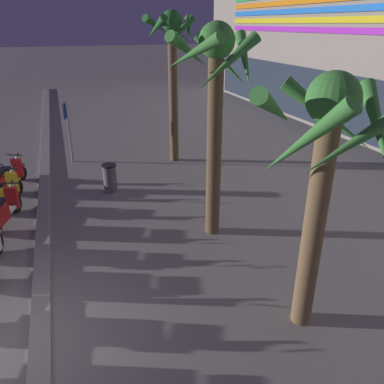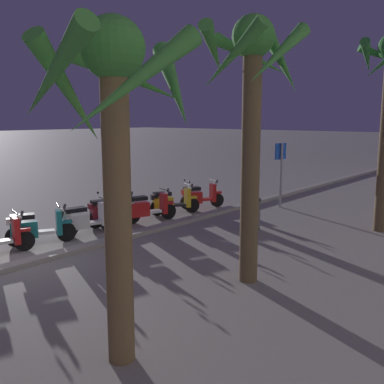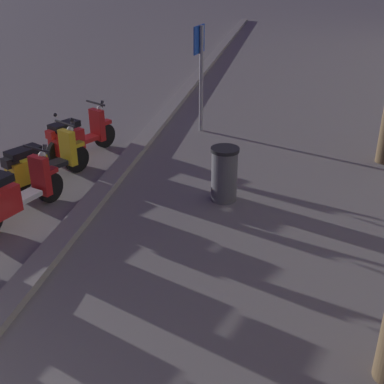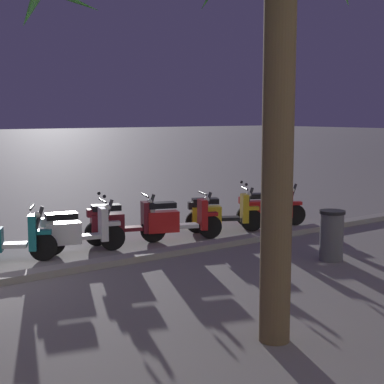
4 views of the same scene
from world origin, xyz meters
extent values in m
plane|color=gray|center=(0.00, 0.00, 0.00)|extent=(200.00, 200.00, 0.00)
cube|color=gray|center=(0.00, 0.56, 0.06)|extent=(60.00, 0.36, 0.12)
cylinder|color=black|center=(-8.33, -0.20, 0.26)|extent=(0.51, 0.33, 0.52)
cylinder|color=black|center=(-7.25, -0.76, 0.26)|extent=(0.51, 0.33, 0.52)
cube|color=red|center=(-7.84, -0.46, 0.32)|extent=(0.66, 0.53, 0.08)
cube|color=red|center=(-7.45, -0.66, 0.41)|extent=(0.75, 0.60, 0.42)
cube|color=black|center=(-7.43, -0.67, 0.75)|extent=(0.67, 0.54, 0.12)
cube|color=red|center=(-8.17, -0.28, 0.55)|extent=(0.28, 0.37, 0.66)
cube|color=red|center=(-8.33, -0.20, 0.55)|extent=(0.36, 0.29, 0.08)
cylinder|color=#333338|center=(-8.24, -0.24, 0.70)|extent=(0.28, 0.19, 0.69)
cylinder|color=black|center=(-8.17, -0.28, 1.02)|extent=(0.30, 0.51, 0.04)
sphere|color=white|center=(-8.26, -0.23, 0.88)|extent=(0.12, 0.12, 0.12)
cube|color=red|center=(-7.18, -0.80, 0.65)|extent=(0.31, 0.29, 0.16)
cylinder|color=black|center=(-6.95, -0.25, 0.26)|extent=(0.51, 0.33, 0.52)
cylinder|color=black|center=(-5.79, -0.86, 0.26)|extent=(0.51, 0.33, 0.52)
cube|color=black|center=(-6.42, -0.53, 0.32)|extent=(0.66, 0.53, 0.08)
cube|color=gold|center=(-5.99, -0.76, 0.41)|extent=(0.75, 0.60, 0.42)
cube|color=black|center=(-5.97, -0.77, 0.74)|extent=(0.67, 0.54, 0.12)
cube|color=gold|center=(-6.79, -0.34, 0.55)|extent=(0.28, 0.37, 0.66)
cube|color=gold|center=(-6.95, -0.25, 0.55)|extent=(0.36, 0.29, 0.08)
cylinder|color=#333338|center=(-6.86, -0.30, 0.70)|extent=(0.28, 0.19, 0.69)
cylinder|color=black|center=(-6.79, -0.34, 1.02)|extent=(0.30, 0.51, 0.04)
sphere|color=white|center=(-6.88, -0.29, 0.88)|extent=(0.12, 0.12, 0.12)
cube|color=black|center=(-5.72, -0.90, 0.64)|extent=(0.31, 0.29, 0.16)
sphere|color=black|center=(-6.89, -0.56, 1.14)|extent=(0.07, 0.07, 0.07)
sphere|color=black|center=(-6.66, -0.13, 1.14)|extent=(0.07, 0.07, 0.07)
cylinder|color=black|center=(-5.66, -0.19, 0.26)|extent=(0.52, 0.26, 0.52)
cylinder|color=black|center=(-4.42, -0.60, 0.26)|extent=(0.52, 0.26, 0.52)
cube|color=silver|center=(-5.09, -0.38, 0.32)|extent=(0.66, 0.46, 0.08)
cube|color=red|center=(-4.63, -0.53, 0.44)|extent=(0.75, 0.52, 0.45)
cube|color=black|center=(-4.61, -0.54, 0.80)|extent=(0.66, 0.48, 0.12)
cube|color=red|center=(-5.49, -0.24, 0.55)|extent=(0.24, 0.37, 0.66)
cube|color=red|center=(-5.66, -0.19, 0.55)|extent=(0.35, 0.25, 0.08)
cylinder|color=#333338|center=(-5.57, -0.22, 0.70)|extent=(0.29, 0.16, 0.69)
cylinder|color=black|center=(-5.49, -0.24, 1.02)|extent=(0.22, 0.54, 0.04)
sphere|color=white|center=(-5.59, -0.21, 0.88)|extent=(0.12, 0.12, 0.12)
cube|color=silver|center=(-4.35, -0.63, 0.70)|extent=(0.29, 0.27, 0.16)
cylinder|color=black|center=(-4.47, -0.63, 0.26)|extent=(0.53, 0.26, 0.52)
cylinder|color=black|center=(-3.31, -1.01, 0.26)|extent=(0.53, 0.26, 0.52)
cube|color=maroon|center=(-3.94, -0.81, 0.32)|extent=(0.66, 0.45, 0.08)
cube|color=maroon|center=(-3.52, -0.94, 0.44)|extent=(0.75, 0.52, 0.45)
cube|color=black|center=(-3.50, -0.95, 0.80)|extent=(0.66, 0.47, 0.12)
cube|color=maroon|center=(-4.30, -0.69, 0.55)|extent=(0.24, 0.37, 0.66)
cube|color=maroon|center=(-4.47, -0.63, 0.55)|extent=(0.35, 0.25, 0.08)
cylinder|color=#333338|center=(-4.37, -0.66, 0.70)|extent=(0.29, 0.16, 0.69)
cylinder|color=black|center=(-4.30, -0.69, 1.02)|extent=(0.21, 0.54, 0.04)
sphere|color=white|center=(-4.39, -0.66, 0.88)|extent=(0.12, 0.12, 0.12)
cube|color=maroon|center=(-3.23, -1.04, 0.70)|extent=(0.29, 0.27, 0.16)
cylinder|color=black|center=(-3.37, -0.46, 0.26)|extent=(0.53, 0.23, 0.52)
cylinder|color=black|center=(-2.21, -0.76, 0.26)|extent=(0.53, 0.23, 0.52)
cube|color=silver|center=(-2.84, -0.60, 0.32)|extent=(0.65, 0.42, 0.08)
cube|color=white|center=(-2.42, -0.71, 0.42)|extent=(0.74, 0.48, 0.43)
cube|color=black|center=(-2.40, -0.71, 0.77)|extent=(0.66, 0.44, 0.12)
cube|color=white|center=(-3.20, -0.51, 0.55)|extent=(0.22, 0.36, 0.66)
cube|color=white|center=(-3.37, -0.46, 0.55)|extent=(0.35, 0.23, 0.08)
cylinder|color=#333338|center=(-3.28, -0.49, 0.70)|extent=(0.29, 0.14, 0.69)
cylinder|color=black|center=(-3.20, -0.51, 1.02)|extent=(0.18, 0.55, 0.04)
sphere|color=white|center=(-3.29, -0.48, 0.88)|extent=(0.12, 0.12, 0.12)
cube|color=silver|center=(-2.13, -0.78, 0.67)|extent=(0.28, 0.25, 0.16)
sphere|color=black|center=(-3.24, -0.75, 1.14)|extent=(0.07, 0.07, 0.07)
sphere|color=black|center=(-3.12, -0.28, 1.14)|extent=(0.07, 0.07, 0.07)
cylinder|color=black|center=(-1.91, -0.46, 0.26)|extent=(0.51, 0.32, 0.52)
cylinder|color=black|center=(-0.77, -1.04, 0.26)|extent=(0.51, 0.32, 0.52)
cube|color=silver|center=(-1.38, -0.73, 0.32)|extent=(0.66, 0.52, 0.08)
cube|color=#197075|center=(-0.96, -0.94, 0.43)|extent=(0.75, 0.59, 0.44)
cube|color=black|center=(-0.94, -0.95, 0.78)|extent=(0.67, 0.54, 0.12)
cube|color=#197075|center=(-1.75, -0.54, 0.55)|extent=(0.28, 0.37, 0.66)
cube|color=#197075|center=(-1.91, -0.46, 0.55)|extent=(0.36, 0.29, 0.08)
cylinder|color=#333338|center=(-1.83, -0.50, 0.70)|extent=(0.28, 0.19, 0.69)
cylinder|color=black|center=(-1.75, -0.54, 1.02)|extent=(0.29, 0.52, 0.04)
sphere|color=white|center=(-1.84, -0.49, 0.88)|extent=(0.12, 0.12, 0.12)
cube|color=silver|center=(-0.69, -1.08, 0.68)|extent=(0.30, 0.29, 0.16)
cylinder|color=black|center=(-0.72, -0.52, 0.26)|extent=(0.53, 0.23, 0.52)
cube|color=red|center=(-0.55, -0.56, 0.55)|extent=(0.22, 0.36, 0.66)
cube|color=red|center=(-0.72, -0.52, 0.55)|extent=(0.35, 0.24, 0.08)
cylinder|color=#333338|center=(-0.63, -0.54, 0.70)|extent=(0.29, 0.14, 0.69)
cylinder|color=black|center=(-0.55, -0.56, 1.02)|extent=(0.19, 0.55, 0.04)
sphere|color=white|center=(-0.65, -0.54, 0.88)|extent=(0.12, 0.12, 0.12)
cylinder|color=#939399|center=(-9.83, 1.64, 1.20)|extent=(0.09, 0.09, 2.40)
cube|color=#1947B7|center=(-9.84, 1.59, 2.10)|extent=(0.59, 0.14, 0.60)
cube|color=white|center=(-9.84, 1.57, 2.10)|extent=(0.33, 0.08, 0.33)
cone|color=#286B2D|center=(-9.17, 5.22, 5.12)|extent=(1.13, 1.32, 0.79)
cone|color=#286B2D|center=(-8.50, 5.01, 5.05)|extent=(1.45, 0.59, 0.91)
cylinder|color=brown|center=(1.02, 5.27, 2.09)|extent=(0.37, 0.37, 4.19)
sphere|color=#3D8438|center=(1.02, 5.27, 4.19)|extent=(0.81, 0.81, 0.81)
cone|color=#3D8438|center=(1.81, 5.17, 3.83)|extent=(0.48, 1.76, 1.16)
cone|color=#3D8438|center=(1.29, 5.96, 3.74)|extent=(1.64, 0.87, 1.33)
cone|color=#3D8438|center=(0.40, 5.71, 3.77)|extent=(1.20, 1.53, 1.28)
cone|color=#3D8438|center=(0.38, 4.71, 3.93)|extent=(1.40, 1.55, 0.97)
cone|color=#3D8438|center=(1.26, 4.65, 3.65)|extent=(1.52, 0.81, 1.48)
cylinder|color=brown|center=(-2.67, 4.93, 2.43)|extent=(0.37, 0.37, 4.86)
sphere|color=#3D8438|center=(-2.67, 4.93, 4.86)|extent=(0.82, 0.82, 0.82)
cone|color=#3D8438|center=(-2.03, 4.91, 4.44)|extent=(0.32, 1.47, 1.26)
cone|color=#3D8438|center=(-2.51, 5.56, 4.45)|extent=(1.50, 0.64, 1.24)
cone|color=#3D8438|center=(-3.17, 5.28, 4.39)|extent=(1.04, 1.31, 1.34)
cone|color=#3D8438|center=(-3.27, 4.48, 4.59)|extent=(1.20, 1.46, 0.98)
cone|color=#3D8438|center=(-2.33, 4.25, 4.63)|extent=(1.58, 0.99, 0.92)
cylinder|color=#56565B|center=(-6.31, 2.70, 0.45)|extent=(0.44, 0.44, 0.90)
cylinder|color=black|center=(-6.31, 2.70, 0.92)|extent=(0.48, 0.48, 0.06)
camera|label=1|loc=(5.64, 1.46, 5.20)|focal=35.29mm
camera|label=2|loc=(4.70, 9.71, 3.34)|focal=41.27mm
camera|label=3|loc=(1.44, 3.70, 3.92)|focal=47.21mm
camera|label=4|loc=(2.13, 9.83, 2.72)|focal=54.67mm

